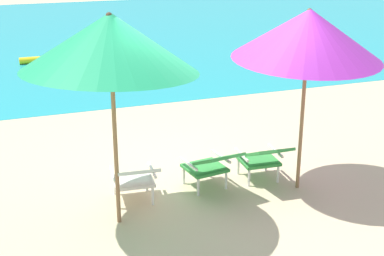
{
  "coord_description": "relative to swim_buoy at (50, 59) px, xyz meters",
  "views": [
    {
      "loc": [
        -2.51,
        -6.62,
        3.38
      ],
      "look_at": [
        0.0,
        0.28,
        0.75
      ],
      "focal_mm": 51.69,
      "sensor_mm": 36.0,
      "label": 1
    }
  ],
  "objects": [
    {
      "name": "ground_plane",
      "position": [
        1.1,
        -4.55,
        -0.1
      ],
      "size": [
        40.0,
        40.0,
        0.0
      ],
      "primitive_type": "plane",
      "color": "#CCB78E"
    },
    {
      "name": "ocean_band",
      "position": [
        1.1,
        4.32,
        -0.09
      ],
      "size": [
        40.0,
        18.0,
        0.01
      ],
      "primitive_type": "cube",
      "color": "teal",
      "rests_on": "ground_plane"
    },
    {
      "name": "lounge_chair_center",
      "position": [
        1.18,
        -8.81,
        0.31
      ],
      "size": [
        0.66,
        0.94,
        0.68
      ],
      "color": "#338E3D",
      "rests_on": "ground_plane"
    },
    {
      "name": "beach_umbrella_left",
      "position": [
        -0.2,
        -9.21,
        2.13
      ],
      "size": [
        2.82,
        2.81,
        2.61
      ],
      "color": "olive",
      "rests_on": "ground_plane"
    },
    {
      "name": "swim_buoy",
      "position": [
        0.0,
        0.0,
        0.0
      ],
      "size": [
        1.6,
        0.18,
        0.18
      ],
      "primitive_type": "cylinder",
      "rotation": [
        0.0,
        1.57,
        0.0
      ],
      "color": "yellow",
      "rests_on": "ocean_band"
    },
    {
      "name": "lounge_chair_left",
      "position": [
        0.1,
        -8.87,
        0.31
      ],
      "size": [
        0.61,
        0.92,
        0.68
      ],
      "color": "silver",
      "rests_on": "ground_plane"
    },
    {
      "name": "beach_umbrella_right",
      "position": [
        2.36,
        -9.11,
        2.05
      ],
      "size": [
        1.97,
        1.99,
        2.51
      ],
      "color": "olive",
      "rests_on": "ground_plane"
    },
    {
      "name": "lounge_chair_right",
      "position": [
        1.96,
        -8.83,
        0.31
      ],
      "size": [
        0.59,
        0.91,
        0.68
      ],
      "color": "#338E3D",
      "rests_on": "ground_plane"
    }
  ]
}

